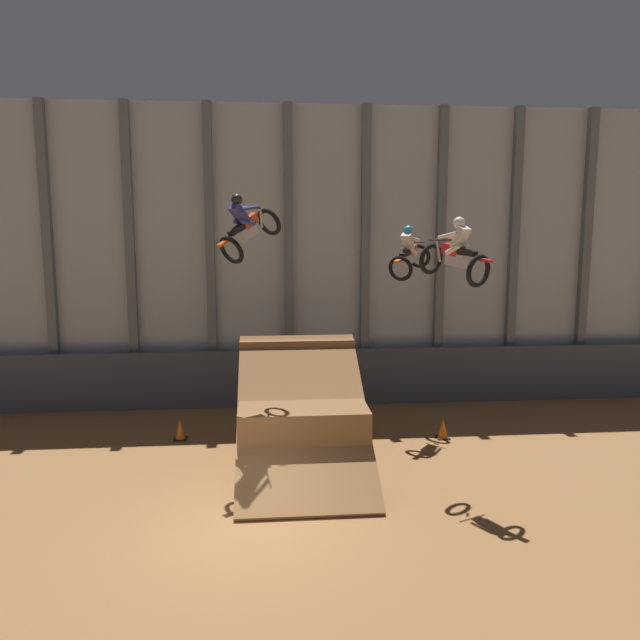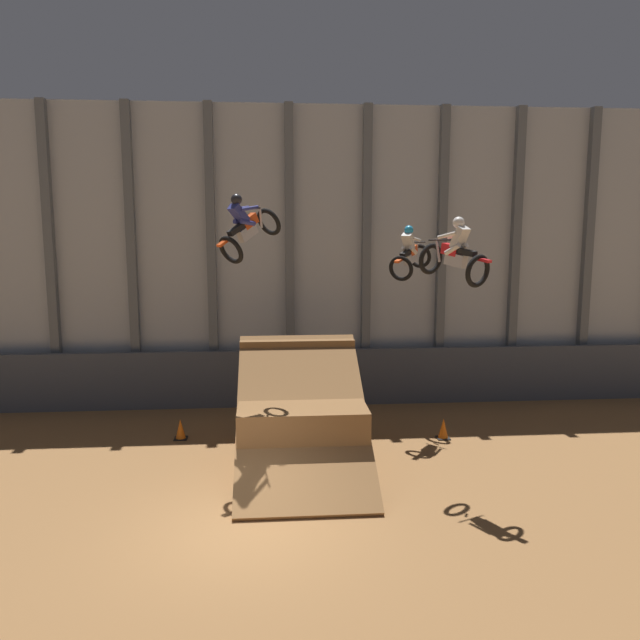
{
  "view_description": "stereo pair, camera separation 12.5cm",
  "coord_description": "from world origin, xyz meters",
  "px_view_note": "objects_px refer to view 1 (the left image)",
  "views": [
    {
      "loc": [
        0.46,
        -11.51,
        5.93
      ],
      "look_at": [
        1.91,
        4.6,
        3.46
      ],
      "focal_mm": 35.0,
      "sensor_mm": 36.0,
      "label": 1
    },
    {
      "loc": [
        0.59,
        -11.52,
        5.93
      ],
      "look_at": [
        1.91,
        4.6,
        3.46
      ],
      "focal_mm": 35.0,
      "sensor_mm": 36.0,
      "label": 2
    }
  ],
  "objects_px": {
    "rider_bike_center_air": "(409,255)",
    "traffic_cone_near_ramp": "(443,429)",
    "rider_bike_right_air": "(456,255)",
    "traffic_cone_arena_edge": "(180,430)",
    "rider_bike_left_air": "(247,227)",
    "dirt_ramp": "(300,419)"
  },
  "relations": [
    {
      "from": "dirt_ramp",
      "to": "traffic_cone_arena_edge",
      "type": "distance_m",
      "value": 3.73
    },
    {
      "from": "traffic_cone_near_ramp",
      "to": "traffic_cone_arena_edge",
      "type": "distance_m",
      "value": 7.35
    },
    {
      "from": "rider_bike_right_air",
      "to": "rider_bike_left_air",
      "type": "bearing_deg",
      "value": 130.93
    },
    {
      "from": "traffic_cone_arena_edge",
      "to": "dirt_ramp",
      "type": "bearing_deg",
      "value": -26.77
    },
    {
      "from": "dirt_ramp",
      "to": "traffic_cone_arena_edge",
      "type": "xyz_separation_m",
      "value": [
        -3.27,
        1.65,
        -0.74
      ]
    },
    {
      "from": "rider_bike_center_air",
      "to": "traffic_cone_near_ramp",
      "type": "relative_size",
      "value": 3.02
    },
    {
      "from": "rider_bike_right_air",
      "to": "traffic_cone_arena_edge",
      "type": "distance_m",
      "value": 8.98
    },
    {
      "from": "traffic_cone_near_ramp",
      "to": "rider_bike_left_air",
      "type": "bearing_deg",
      "value": -165.87
    },
    {
      "from": "rider_bike_right_air",
      "to": "traffic_cone_near_ramp",
      "type": "relative_size",
      "value": 3.05
    },
    {
      "from": "dirt_ramp",
      "to": "traffic_cone_near_ramp",
      "type": "bearing_deg",
      "value": 14.96
    },
    {
      "from": "dirt_ramp",
      "to": "traffic_cone_near_ramp",
      "type": "relative_size",
      "value": 8.86
    },
    {
      "from": "rider_bike_left_air",
      "to": "traffic_cone_near_ramp",
      "type": "bearing_deg",
      "value": 60.13
    },
    {
      "from": "traffic_cone_near_ramp",
      "to": "dirt_ramp",
      "type": "bearing_deg",
      "value": -165.04
    },
    {
      "from": "traffic_cone_near_ramp",
      "to": "traffic_cone_arena_edge",
      "type": "xyz_separation_m",
      "value": [
        -7.33,
        0.56,
        0.0
      ]
    },
    {
      "from": "dirt_ramp",
      "to": "rider_bike_right_air",
      "type": "distance_m",
      "value": 5.7
    },
    {
      "from": "dirt_ramp",
      "to": "traffic_cone_arena_edge",
      "type": "height_order",
      "value": "dirt_ramp"
    },
    {
      "from": "dirt_ramp",
      "to": "traffic_cone_near_ramp",
      "type": "height_order",
      "value": "dirt_ramp"
    },
    {
      "from": "rider_bike_right_air",
      "to": "traffic_cone_near_ramp",
      "type": "bearing_deg",
      "value": 44.93
    },
    {
      "from": "rider_bike_right_air",
      "to": "traffic_cone_arena_edge",
      "type": "relative_size",
      "value": 3.05
    },
    {
      "from": "rider_bike_center_air",
      "to": "rider_bike_right_air",
      "type": "distance_m",
      "value": 4.16
    },
    {
      "from": "rider_bike_center_air",
      "to": "rider_bike_right_air",
      "type": "xyz_separation_m",
      "value": [
        0.08,
        -4.16,
        0.19
      ]
    },
    {
      "from": "rider_bike_center_air",
      "to": "traffic_cone_arena_edge",
      "type": "relative_size",
      "value": 3.02
    }
  ]
}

